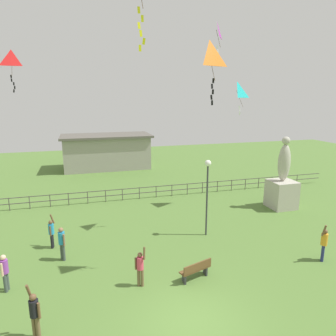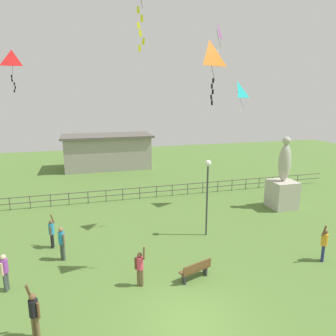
# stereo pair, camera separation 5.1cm
# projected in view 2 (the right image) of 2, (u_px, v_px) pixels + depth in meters

# --- Properties ---
(ground_plane) EXTENTS (80.00, 80.00, 0.00)m
(ground_plane) POSITION_uv_depth(u_px,v_px,m) (191.00, 321.00, 11.02)
(ground_plane) COLOR #517533
(statue_monument) EXTENTS (1.77, 1.77, 5.22)m
(statue_monument) POSITION_uv_depth(u_px,v_px,m) (283.00, 186.00, 22.08)
(statue_monument) COLOR #B2AD9E
(statue_monument) RESTS_ON ground_plane
(lamppost) EXTENTS (0.36, 0.36, 4.49)m
(lamppost) POSITION_uv_depth(u_px,v_px,m) (208.00, 181.00, 17.21)
(lamppost) COLOR #38383D
(lamppost) RESTS_ON ground_plane
(park_bench) EXTENTS (1.55, 0.85, 0.85)m
(park_bench) POSITION_uv_depth(u_px,v_px,m) (196.00, 270.00, 13.45)
(park_bench) COLOR brown
(park_bench) RESTS_ON ground_plane
(person_0) EXTENTS (0.33, 0.45, 1.71)m
(person_0) POSITION_uv_depth(u_px,v_px,m) (62.00, 241.00, 14.97)
(person_0) COLOR #3F4C47
(person_0) RESTS_ON ground_plane
(person_1) EXTENTS (0.30, 0.48, 1.64)m
(person_1) POSITION_uv_depth(u_px,v_px,m) (5.00, 270.00, 12.55)
(person_1) COLOR #3F4C47
(person_1) RESTS_ON ground_plane
(person_2) EXTENTS (0.48, 0.40, 1.95)m
(person_2) POSITION_uv_depth(u_px,v_px,m) (324.00, 243.00, 14.86)
(person_2) COLOR navy
(person_2) RESTS_ON ground_plane
(person_3) EXTENTS (0.45, 0.36, 1.83)m
(person_3) POSITION_uv_depth(u_px,v_px,m) (140.00, 266.00, 12.87)
(person_3) COLOR brown
(person_3) RESTS_ON ground_plane
(person_5) EXTENTS (0.44, 0.45, 1.94)m
(person_5) POSITION_uv_depth(u_px,v_px,m) (34.00, 312.00, 10.04)
(person_5) COLOR brown
(person_5) RESTS_ON ground_plane
(person_6) EXTENTS (0.34, 0.48, 1.83)m
(person_6) POSITION_uv_depth(u_px,v_px,m) (52.00, 232.00, 16.23)
(person_6) COLOR black
(person_6) RESTS_ON ground_plane
(kite_0) EXTENTS (1.25, 1.08, 2.25)m
(kite_0) POSITION_uv_depth(u_px,v_px,m) (237.00, 91.00, 21.30)
(kite_0) COLOR #19B2B2
(kite_1) EXTENTS (0.97, 0.73, 2.54)m
(kite_1) POSITION_uv_depth(u_px,v_px,m) (209.00, 57.00, 12.30)
(kite_1) COLOR orange
(kite_3) EXTENTS (0.67, 0.84, 2.10)m
(kite_3) POSITION_uv_depth(u_px,v_px,m) (217.00, 31.00, 16.38)
(kite_3) COLOR #B22DB2
(kite_4) EXTENTS (0.96, 0.92, 2.57)m
(kite_4) POSITION_uv_depth(u_px,v_px,m) (13.00, 61.00, 19.31)
(kite_4) COLOR red
(waterfront_railing) EXTENTS (36.05, 0.06, 0.95)m
(waterfront_railing) POSITION_uv_depth(u_px,v_px,m) (125.00, 193.00, 23.90)
(waterfront_railing) COLOR #4C4742
(waterfront_railing) RESTS_ON ground_plane
(pavilion_building) EXTENTS (9.93, 4.97, 3.81)m
(pavilion_building) POSITION_uv_depth(u_px,v_px,m) (107.00, 151.00, 34.80)
(pavilion_building) COLOR gray
(pavilion_building) RESTS_ON ground_plane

